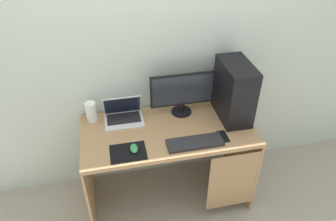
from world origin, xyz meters
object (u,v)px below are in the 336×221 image
pc_tower (234,91)px  laptop (123,115)px  cell_phone (223,136)px  monitor (182,93)px  keyboard (195,143)px  speaker (91,112)px  mouse_left (134,148)px

pc_tower → laptop: bearing=171.3°
pc_tower → cell_phone: 0.37m
monitor → laptop: bearing=178.5°
laptop → keyboard: size_ratio=0.74×
keyboard → pc_tower: bearing=35.4°
pc_tower → cell_phone: pc_tower is taller
speaker → mouse_left: size_ratio=1.75×
speaker → keyboard: 0.87m
monitor → mouse_left: 0.61m
mouse_left → cell_phone: bearing=0.8°
laptop → monitor: bearing=-1.5°
monitor → cell_phone: (0.23, -0.37, -0.20)m
pc_tower → keyboard: size_ratio=1.14×
pc_tower → monitor: bearing=162.7°
mouse_left → cell_phone: (0.68, 0.01, -0.02)m
pc_tower → monitor: size_ratio=0.91×
laptop → cell_phone: laptop is taller
keyboard → cell_phone: size_ratio=3.23×
speaker → keyboard: size_ratio=0.40×
pc_tower → mouse_left: size_ratio=4.97×
mouse_left → pc_tower: bearing=17.0°
monitor → speaker: size_ratio=3.12×
speaker → cell_phone: bearing=-23.5°
monitor → mouse_left: size_ratio=5.45×
monitor → keyboard: bearing=-89.8°
keyboard → speaker: bearing=148.6°
pc_tower → keyboard: 0.53m
monitor → keyboard: (0.00, -0.40, -0.19)m
pc_tower → mouse_left: bearing=-163.0°
monitor → speaker: monitor is taller
monitor → mouse_left: bearing=-139.9°
mouse_left → laptop: bearing=95.4°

